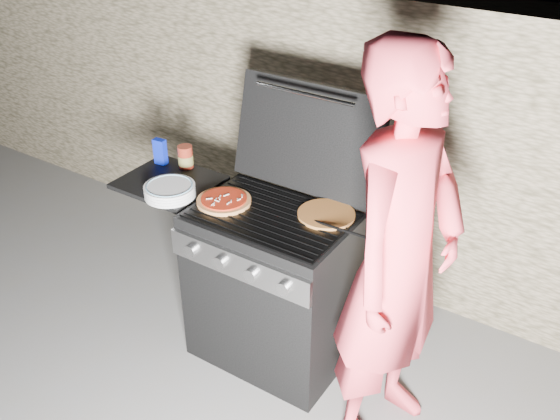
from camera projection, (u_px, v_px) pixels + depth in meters
The scene contains 10 objects.
ground at pixel (273, 350), 3.54m from camera, with size 50.00×50.00×0.00m, color slate.
stone_wall at pixel (366, 140), 3.82m from camera, with size 8.00×0.35×1.80m, color gray.
gas_grill at pixel (234, 272), 3.42m from camera, with size 1.34×0.79×0.91m, color black, non-canonical shape.
pizza_topped at pixel (224, 200), 3.15m from camera, with size 0.28×0.28×0.03m, color #B5744C, non-canonical shape.
pizza_plain at pixel (326, 214), 3.05m from camera, with size 0.28×0.28×0.02m, color #C97432.
sauce_jar at pixel (185, 157), 3.48m from camera, with size 0.08×0.08×0.13m, color maroon.
blue_carton at pixel (160, 152), 3.51m from camera, with size 0.07×0.04×0.15m, color #091EBC.
plate_stack at pixel (170, 191), 3.22m from camera, with size 0.27×0.27×0.06m, color white.
person at pixel (399, 263), 2.63m from camera, with size 0.70×0.46×1.93m, color #E23E4D.
tongs at pixel (347, 231), 2.85m from camera, with size 0.01×0.01×0.50m, color black.
Camera 1 is at (1.46, -2.17, 2.52)m, focal length 40.00 mm.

